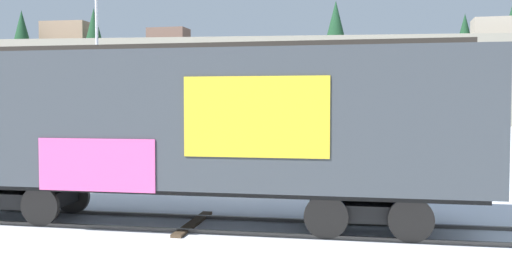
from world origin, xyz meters
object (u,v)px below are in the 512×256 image
Objects in this scene: parked_car_white at (248,164)px; parked_car_silver at (56,159)px; parked_car_blue at (407,164)px; flagpole at (89,16)px; freight_car at (186,122)px.

parked_car_silver is at bearing 177.90° from parked_car_white.
parked_car_white is at bearing -2.10° from parked_car_silver.
parked_car_white is 1.00× the size of parked_car_blue.
flagpole is 2.07× the size of parked_car_white.
parked_car_blue reaches higher than parked_car_white.
freight_car is 5.93m from parked_car_white.
parked_car_blue is at bearing -16.57° from flagpole.
freight_car is 8.57m from parked_car_silver.
freight_car reaches higher than parked_car_blue.
parked_car_blue is (5.22, 0.34, 0.00)m from parked_car_white.
freight_car reaches higher than parked_car_white.
freight_car is 2.76× the size of parked_car_blue.
flagpole is 2.07× the size of parked_car_blue.
flagpole is at bearing 94.36° from parked_car_silver.
freight_car is 2.98× the size of parked_car_silver.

